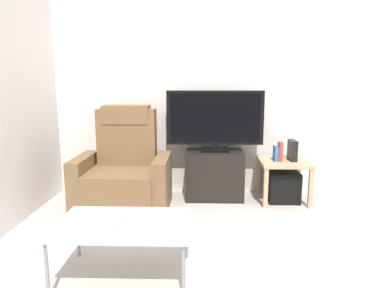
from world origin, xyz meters
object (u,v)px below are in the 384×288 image
at_px(tv_stand, 214,175).
at_px(subwoofer_box, 283,186).
at_px(side_table, 284,167).
at_px(television, 215,119).
at_px(cell_phone, 115,224).
at_px(game_console, 292,150).
at_px(book_middle, 280,151).
at_px(recliner_armchair, 124,172).
at_px(coffee_table, 124,226).
at_px(book_leftmost, 276,153).

relative_size(tv_stand, subwoofer_box, 1.93).
distance_m(side_table, subwoofer_box, 0.22).
relative_size(television, cell_phone, 7.30).
bearing_deg(game_console, television, 174.33).
relative_size(side_table, book_middle, 2.57).
bearing_deg(book_middle, recliner_armchair, -173.62).
relative_size(coffee_table, cell_phone, 6.00).
xyz_separation_m(game_console, cell_phone, (-1.59, -1.65, -0.18)).
height_order(recliner_armchair, subwoofer_box, recliner_armchair).
height_order(tv_stand, television, television).
height_order(recliner_armchair, book_leftmost, recliner_armchair).
xyz_separation_m(television, book_middle, (0.72, -0.12, -0.34)).
xyz_separation_m(subwoofer_box, cell_phone, (-1.50, -1.64, 0.23)).
xyz_separation_m(game_console, coffee_table, (-1.54, -1.61, -0.21)).
bearing_deg(cell_phone, television, 76.44).
height_order(television, recliner_armchair, television).
distance_m(side_table, book_leftmost, 0.19).
height_order(tv_stand, subwoofer_box, tv_stand).
bearing_deg(book_leftmost, television, 170.25).
bearing_deg(coffee_table, cell_phone, -138.59).
distance_m(tv_stand, cell_phone, 1.87).
height_order(book_leftmost, game_console, game_console).
relative_size(book_middle, game_console, 0.93).
height_order(subwoofer_box, cell_phone, cell_phone).
xyz_separation_m(side_table, book_leftmost, (-0.10, -0.02, 0.16)).
relative_size(side_table, book_leftmost, 3.30).
bearing_deg(game_console, recliner_armchair, -173.19).
height_order(book_middle, game_console, game_console).
bearing_deg(tv_stand, coffee_table, -112.00).
distance_m(subwoofer_box, coffee_table, 2.17).
distance_m(recliner_armchair, subwoofer_box, 1.78).
distance_m(television, coffee_table, 1.91).
height_order(tv_stand, side_table, tv_stand).
bearing_deg(television, recliner_armchair, -162.69).
height_order(tv_stand, book_leftmost, book_leftmost).
bearing_deg(side_table, subwoofer_box, -45.00).
relative_size(television, game_console, 4.84).
xyz_separation_m(side_table, book_middle, (-0.05, -0.02, 0.18)).
height_order(subwoofer_box, game_console, game_console).
xyz_separation_m(side_table, subwoofer_box, (0.00, -0.00, -0.22)).
bearing_deg(game_console, coffee_table, -133.72).
relative_size(television, coffee_table, 1.22).
xyz_separation_m(coffee_table, cell_phone, (-0.04, -0.04, 0.03)).
distance_m(subwoofer_box, book_middle, 0.41).
bearing_deg(tv_stand, subwoofer_box, -5.66).
bearing_deg(television, subwoofer_box, -7.05).
bearing_deg(side_table, book_middle, -158.91).
bearing_deg(book_middle, television, 170.89).
height_order(subwoofer_box, coffee_table, coffee_table).
xyz_separation_m(book_leftmost, coffee_table, (-1.35, -1.58, -0.18)).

